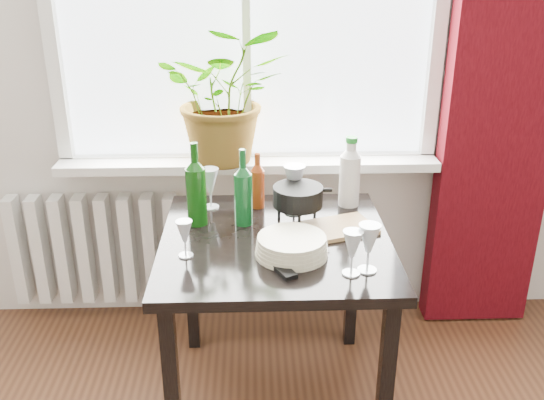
{
  "coord_description": "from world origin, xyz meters",
  "views": [
    {
      "loc": [
        0.02,
        -0.46,
        1.75
      ],
      "look_at": [
        0.09,
        1.55,
        0.9
      ],
      "focal_mm": 40.0,
      "sensor_mm": 36.0,
      "label": 1
    }
  ],
  "objects_px": {
    "wineglass_far_right": "(352,252)",
    "plate_stack": "(292,246)",
    "wineglass_front_right": "(369,248)",
    "cutting_board": "(335,228)",
    "tv_remote": "(281,268)",
    "table": "(275,260)",
    "bottle_amber": "(258,180)",
    "wineglass_back_left": "(210,188)",
    "potted_plant": "(226,95)",
    "wineglass_front_left": "(185,239)",
    "wineglass_back_center": "(294,189)",
    "wine_bottle_left": "(196,183)",
    "fondue_pot": "(298,205)",
    "radiator": "(96,249)",
    "cleaning_bottle": "(350,171)",
    "wine_bottle_right": "(243,187)"
  },
  "relations": [
    {
      "from": "wineglass_far_right",
      "to": "plate_stack",
      "type": "bearing_deg",
      "value": 143.35
    },
    {
      "from": "wineglass_front_right",
      "to": "cutting_board",
      "type": "relative_size",
      "value": 0.6
    },
    {
      "from": "tv_remote",
      "to": "table",
      "type": "bearing_deg",
      "value": 64.71
    },
    {
      "from": "bottle_amber",
      "to": "wineglass_back_left",
      "type": "bearing_deg",
      "value": -179.07
    },
    {
      "from": "potted_plant",
      "to": "wineglass_front_left",
      "type": "relative_size",
      "value": 4.35
    },
    {
      "from": "wineglass_back_center",
      "to": "wine_bottle_left",
      "type": "bearing_deg",
      "value": -166.52
    },
    {
      "from": "wineglass_back_center",
      "to": "fondue_pot",
      "type": "xyz_separation_m",
      "value": [
        0.01,
        -0.1,
        -0.03
      ]
    },
    {
      "from": "wineglass_back_left",
      "to": "radiator",
      "type": "bearing_deg",
      "value": 150.36
    },
    {
      "from": "wineglass_far_right",
      "to": "wineglass_back_left",
      "type": "xyz_separation_m",
      "value": [
        -0.5,
        0.56,
        0.01
      ]
    },
    {
      "from": "wineglass_front_right",
      "to": "wineglass_front_left",
      "type": "height_order",
      "value": "wineglass_front_right"
    },
    {
      "from": "radiator",
      "to": "wineglass_front_right",
      "type": "height_order",
      "value": "wineglass_front_right"
    },
    {
      "from": "wineglass_front_left",
      "to": "cleaning_bottle",
      "type": "bearing_deg",
      "value": 34.09
    },
    {
      "from": "wineglass_back_center",
      "to": "table",
      "type": "bearing_deg",
      "value": -109.85
    },
    {
      "from": "wineglass_front_left",
      "to": "plate_stack",
      "type": "distance_m",
      "value": 0.37
    },
    {
      "from": "cleaning_bottle",
      "to": "bottle_amber",
      "type": "bearing_deg",
      "value": -178.68
    },
    {
      "from": "fondue_pot",
      "to": "tv_remote",
      "type": "relative_size",
      "value": 1.47
    },
    {
      "from": "wine_bottle_right",
      "to": "plate_stack",
      "type": "xyz_separation_m",
      "value": [
        0.17,
        -0.27,
        -0.12
      ]
    },
    {
      "from": "radiator",
      "to": "wineglass_back_left",
      "type": "height_order",
      "value": "wineglass_back_left"
    },
    {
      "from": "table",
      "to": "wineglass_front_left",
      "type": "height_order",
      "value": "wineglass_front_left"
    },
    {
      "from": "bottle_amber",
      "to": "wineglass_back_center",
      "type": "xyz_separation_m",
      "value": [
        0.15,
        -0.06,
        -0.01
      ]
    },
    {
      "from": "plate_stack",
      "to": "wineglass_back_center",
      "type": "bearing_deg",
      "value": 84.91
    },
    {
      "from": "wine_bottle_right",
      "to": "bottle_amber",
      "type": "distance_m",
      "value": 0.17
    },
    {
      "from": "cleaning_bottle",
      "to": "cutting_board",
      "type": "height_order",
      "value": "cleaning_bottle"
    },
    {
      "from": "fondue_pot",
      "to": "plate_stack",
      "type": "bearing_deg",
      "value": -94.63
    },
    {
      "from": "fondue_pot",
      "to": "radiator",
      "type": "bearing_deg",
      "value": 156.34
    },
    {
      "from": "cleaning_bottle",
      "to": "wineglass_front_right",
      "type": "relative_size",
      "value": 1.73
    },
    {
      "from": "fondue_pot",
      "to": "tv_remote",
      "type": "bearing_deg",
      "value": -98.71
    },
    {
      "from": "cleaning_bottle",
      "to": "wineglass_front_left",
      "type": "bearing_deg",
      "value": -145.91
    },
    {
      "from": "potted_plant",
      "to": "tv_remote",
      "type": "bearing_deg",
      "value": -76.26
    },
    {
      "from": "wineglass_front_right",
      "to": "tv_remote",
      "type": "height_order",
      "value": "wineglass_front_right"
    },
    {
      "from": "bottle_amber",
      "to": "wineglass_back_left",
      "type": "xyz_separation_m",
      "value": [
        -0.19,
        -0.0,
        -0.03
      ]
    },
    {
      "from": "wineglass_back_left",
      "to": "plate_stack",
      "type": "bearing_deg",
      "value": -53.96
    },
    {
      "from": "wineglass_back_center",
      "to": "cutting_board",
      "type": "bearing_deg",
      "value": -49.39
    },
    {
      "from": "cleaning_bottle",
      "to": "wineglass_front_left",
      "type": "distance_m",
      "value": 0.77
    },
    {
      "from": "cleaning_bottle",
      "to": "wineglass_back_left",
      "type": "distance_m",
      "value": 0.58
    },
    {
      "from": "tv_remote",
      "to": "fondue_pot",
      "type": "bearing_deg",
      "value": 50.11
    },
    {
      "from": "bottle_amber",
      "to": "wineglass_back_left",
      "type": "distance_m",
      "value": 0.2
    },
    {
      "from": "radiator",
      "to": "fondue_pot",
      "type": "bearing_deg",
      "value": -27.64
    },
    {
      "from": "tv_remote",
      "to": "wineglass_back_center",
      "type": "bearing_deg",
      "value": 53.6
    },
    {
      "from": "cutting_board",
      "to": "cleaning_bottle",
      "type": "bearing_deg",
      "value": 70.24
    },
    {
      "from": "wineglass_front_right",
      "to": "wine_bottle_left",
      "type": "bearing_deg",
      "value": 146.63
    },
    {
      "from": "wine_bottle_right",
      "to": "wineglass_back_left",
      "type": "relative_size",
      "value": 1.74
    },
    {
      "from": "table",
      "to": "potted_plant",
      "type": "bearing_deg",
      "value": 108.32
    },
    {
      "from": "potted_plant",
      "to": "cleaning_bottle",
      "type": "relative_size",
      "value": 2.0
    },
    {
      "from": "wineglass_front_left",
      "to": "wine_bottle_left",
      "type": "bearing_deg",
      "value": 85.55
    },
    {
      "from": "wineglass_front_right",
      "to": "wineglass_far_right",
      "type": "bearing_deg",
      "value": -160.83
    },
    {
      "from": "table",
      "to": "plate_stack",
      "type": "bearing_deg",
      "value": -68.43
    },
    {
      "from": "plate_stack",
      "to": "potted_plant",
      "type": "bearing_deg",
      "value": 108.93
    },
    {
      "from": "table",
      "to": "wine_bottle_right",
      "type": "bearing_deg",
      "value": 131.11
    },
    {
      "from": "wineglass_front_left",
      "to": "cutting_board",
      "type": "distance_m",
      "value": 0.59
    }
  ]
}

